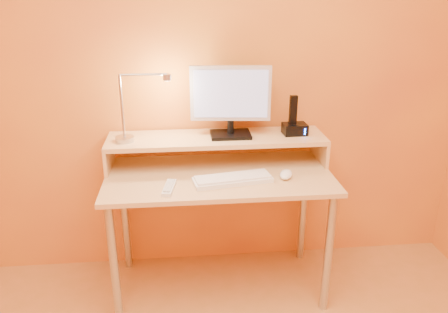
{
  "coord_description": "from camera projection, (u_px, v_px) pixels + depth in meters",
  "views": [
    {
      "loc": [
        -0.19,
        -0.98,
        1.66
      ],
      "look_at": [
        0.02,
        1.13,
        0.84
      ],
      "focal_mm": 35.53,
      "sensor_mm": 36.0,
      "label": 1
    }
  ],
  "objects": [
    {
      "name": "wall_back",
      "position": [
        214.0,
        64.0,
        2.47
      ],
      "size": [
        3.0,
        0.04,
        2.5
      ],
      "primitive_type": "cube",
      "color": "orange",
      "rests_on": "floor"
    },
    {
      "name": "desk_leg_fl",
      "position": [
        114.0,
        266.0,
        2.21
      ],
      "size": [
        0.04,
        0.04,
        0.69
      ],
      "primitive_type": "cylinder",
      "color": "#B2B2B6",
      "rests_on": "floor"
    },
    {
      "name": "desk_leg_fr",
      "position": [
        328.0,
        254.0,
        2.31
      ],
      "size": [
        0.04,
        0.04,
        0.69
      ],
      "primitive_type": "cylinder",
      "color": "#B2B2B6",
      "rests_on": "floor"
    },
    {
      "name": "desk_leg_bl",
      "position": [
        125.0,
        218.0,
        2.68
      ],
      "size": [
        0.04,
        0.04,
        0.69
      ],
      "primitive_type": "cylinder",
      "color": "#B2B2B6",
      "rests_on": "floor"
    },
    {
      "name": "desk_leg_br",
      "position": [
        303.0,
        209.0,
        2.78
      ],
      "size": [
        0.04,
        0.04,
        0.69
      ],
      "primitive_type": "cylinder",
      "color": "#B2B2B6",
      "rests_on": "floor"
    },
    {
      "name": "desk_lower",
      "position": [
        219.0,
        176.0,
        2.36
      ],
      "size": [
        1.2,
        0.6,
        0.02
      ],
      "primitive_type": "cube",
      "color": "tan",
      "rests_on": "floor"
    },
    {
      "name": "shelf_riser_left",
      "position": [
        109.0,
        156.0,
        2.42
      ],
      "size": [
        0.02,
        0.3,
        0.14
      ],
      "primitive_type": "cube",
      "color": "tan",
      "rests_on": "desk_lower"
    },
    {
      "name": "shelf_riser_right",
      "position": [
        320.0,
        149.0,
        2.53
      ],
      "size": [
        0.02,
        0.3,
        0.14
      ],
      "primitive_type": "cube",
      "color": "tan",
      "rests_on": "desk_lower"
    },
    {
      "name": "desk_shelf",
      "position": [
        217.0,
        139.0,
        2.45
      ],
      "size": [
        1.2,
        0.3,
        0.02
      ],
      "primitive_type": "cube",
      "color": "tan",
      "rests_on": "desk_lower"
    },
    {
      "name": "monitor_foot",
      "position": [
        230.0,
        135.0,
        2.45
      ],
      "size": [
        0.22,
        0.16,
        0.02
      ],
      "primitive_type": "cube",
      "color": "black",
      "rests_on": "desk_shelf"
    },
    {
      "name": "monitor_neck",
      "position": [
        231.0,
        127.0,
        2.43
      ],
      "size": [
        0.04,
        0.04,
        0.07
      ],
      "primitive_type": "cylinder",
      "color": "black",
      "rests_on": "monitor_foot"
    },
    {
      "name": "monitor_panel",
      "position": [
        231.0,
        93.0,
        2.37
      ],
      "size": [
        0.43,
        0.08,
        0.3
      ],
      "primitive_type": "cube",
      "rotation": [
        0.0,
        0.0,
        -0.1
      ],
      "color": "silver",
      "rests_on": "monitor_neck"
    },
    {
      "name": "monitor_back",
      "position": [
        230.0,
        92.0,
        2.39
      ],
      "size": [
        0.39,
        0.05,
        0.25
      ],
      "primitive_type": "cube",
      "rotation": [
        0.0,
        0.0,
        -0.1
      ],
      "color": "black",
      "rests_on": "monitor_panel"
    },
    {
      "name": "monitor_screen",
      "position": [
        231.0,
        94.0,
        2.35
      ],
      "size": [
        0.39,
        0.04,
        0.26
      ],
      "primitive_type": "cube",
      "rotation": [
        0.0,
        0.0,
        -0.1
      ],
      "color": "#9BA4DA",
      "rests_on": "monitor_panel"
    },
    {
      "name": "lamp_base",
      "position": [
        125.0,
        139.0,
        2.36
      ],
      "size": [
        0.1,
        0.1,
        0.02
      ],
      "primitive_type": "cylinder",
      "color": "#B2B2B6",
      "rests_on": "desk_shelf"
    },
    {
      "name": "lamp_post",
      "position": [
        122.0,
        107.0,
        2.3
      ],
      "size": [
        0.01,
        0.01,
        0.33
      ],
      "primitive_type": "cylinder",
      "color": "#B2B2B6",
      "rests_on": "lamp_base"
    },
    {
      "name": "lamp_arm",
      "position": [
        143.0,
        75.0,
        2.25
      ],
      "size": [
        0.24,
        0.01,
        0.01
      ],
      "primitive_type": "cylinder",
      "rotation": [
        0.0,
        1.57,
        0.0
      ],
      "color": "#B2B2B6",
      "rests_on": "lamp_post"
    },
    {
      "name": "lamp_head",
      "position": [
        167.0,
        77.0,
        2.27
      ],
      "size": [
        0.04,
        0.04,
        0.03
      ],
      "primitive_type": "cylinder",
      "color": "#B2B2B6",
      "rests_on": "lamp_arm"
    },
    {
      "name": "lamp_bulb",
      "position": [
        167.0,
        80.0,
        2.27
      ],
      "size": [
        0.03,
        0.03,
        0.0
      ],
      "primitive_type": "cylinder",
      "color": "#FFEAC6",
      "rests_on": "lamp_head"
    },
    {
      "name": "phone_dock",
      "position": [
        295.0,
        129.0,
        2.47
      ],
      "size": [
        0.13,
        0.11,
        0.06
      ],
      "primitive_type": "cube",
      "rotation": [
        0.0,
        0.0,
        0.05
      ],
      "color": "black",
      "rests_on": "desk_shelf"
    },
    {
      "name": "phone_handset",
      "position": [
        293.0,
        110.0,
        2.43
      ],
      "size": [
        0.04,
        0.03,
        0.16
      ],
      "primitive_type": "cube",
      "rotation": [
        0.0,
        0.0,
        0.05
      ],
      "color": "black",
      "rests_on": "phone_dock"
    },
    {
      "name": "phone_led",
      "position": [
        305.0,
        132.0,
        2.43
      ],
      "size": [
        0.01,
        0.0,
        0.04
      ],
      "primitive_type": "cube",
      "color": "#2379F0",
      "rests_on": "phone_dock"
    },
    {
      "name": "keyboard",
      "position": [
        233.0,
        180.0,
        2.26
      ],
      "size": [
        0.42,
        0.19,
        0.02
      ],
      "primitive_type": "cube",
      "rotation": [
        0.0,
        0.0,
        0.17
      ],
      "color": "white",
      "rests_on": "desk_lower"
    },
    {
      "name": "mouse",
      "position": [
        286.0,
        174.0,
        2.31
      ],
      "size": [
        0.1,
        0.13,
        0.04
      ],
      "primitive_type": "ellipsoid",
      "rotation": [
        0.0,
        0.0,
        -0.39
      ],
      "color": "white",
      "rests_on": "desk_lower"
    },
    {
      "name": "remote_control",
      "position": [
        169.0,
        188.0,
        2.18
      ],
      "size": [
        0.07,
        0.18,
        0.02
      ],
      "primitive_type": "cube",
      "rotation": [
        0.0,
        0.0,
        -0.16
      ],
      "color": "white",
      "rests_on": "desk_lower"
    }
  ]
}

